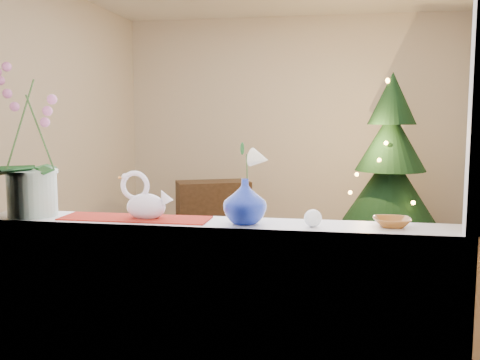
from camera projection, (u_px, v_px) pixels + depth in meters
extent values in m
plane|color=#322114|center=(272.00, 271.00, 4.86)|extent=(5.00, 5.00, 0.00)
cube|color=beige|center=(294.00, 120.00, 7.14)|extent=(4.50, 0.10, 2.70)
cube|color=beige|center=(207.00, 127.00, 2.25)|extent=(4.50, 0.10, 2.70)
cube|color=beige|center=(38.00, 121.00, 5.08)|extent=(0.10, 5.00, 2.70)
cube|color=white|center=(211.00, 330.00, 2.40)|extent=(2.20, 0.08, 0.88)
cube|color=white|center=(215.00, 226.00, 2.43)|extent=(2.20, 0.26, 0.04)
cube|color=maroon|center=(135.00, 218.00, 2.49)|extent=(0.70, 0.20, 0.01)
imported|color=navy|center=(245.00, 198.00, 2.37)|extent=(0.26, 0.26, 0.23)
sphere|color=white|center=(313.00, 218.00, 2.31)|extent=(0.09, 0.09, 0.08)
imported|color=#945620|center=(392.00, 223.00, 2.31)|extent=(0.14, 0.14, 0.03)
cube|color=black|center=(213.00, 208.00, 6.35)|extent=(0.94, 0.72, 0.63)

